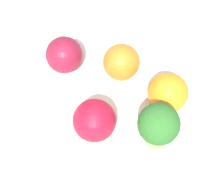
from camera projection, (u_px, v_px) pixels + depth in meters
The scene contains 8 objects.
ground_plane at pixel (112, 120), 0.51m from camera, with size 6.00×6.00×0.00m, color gray.
table_surface at pixel (112, 117), 0.50m from camera, with size 1.20×1.20×0.02m.
bowl at pixel (112, 106), 0.47m from camera, with size 0.21×0.21×0.04m.
broccoli at pixel (158, 126), 0.40m from camera, with size 0.05×0.05×0.07m.
apple_red at pixel (94, 120), 0.42m from camera, with size 0.05×0.05×0.05m.
apple_green at pixel (64, 55), 0.46m from camera, with size 0.05×0.05×0.05m.
orange_front at pixel (121, 62), 0.46m from camera, with size 0.05×0.05×0.05m.
orange_back at pixel (168, 91), 0.44m from camera, with size 0.05×0.05×0.05m.
Camera 1 is at (-0.23, -0.02, 0.45)m, focal length 60.00 mm.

